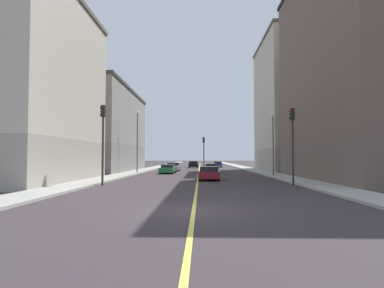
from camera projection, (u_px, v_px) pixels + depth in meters
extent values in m
plane|color=#372E32|center=(194.00, 210.00, 12.85)|extent=(400.00, 400.00, 0.00)
cube|color=#9E9B93|center=(246.00, 168.00, 61.54)|extent=(2.62, 168.00, 0.15)
cube|color=#9E9B93|center=(153.00, 168.00, 62.03)|extent=(2.62, 168.00, 0.15)
cube|color=#E5D14C|center=(199.00, 168.00, 61.79)|extent=(0.16, 154.00, 0.01)
cube|color=brown|center=(363.00, 161.00, 29.78)|extent=(10.09, 20.58, 3.49)
cube|color=brown|center=(360.00, 51.00, 30.21)|extent=(10.09, 20.58, 17.23)
cube|color=#9D9688|center=(295.00, 160.00, 51.15)|extent=(10.09, 16.52, 3.43)
cube|color=#BCB29E|center=(294.00, 96.00, 51.57)|extent=(10.09, 16.52, 17.15)
cube|color=#545047|center=(293.00, 42.00, 51.94)|extent=(10.39, 16.82, 0.40)
cube|color=#9D9688|center=(19.00, 161.00, 27.44)|extent=(10.09, 15.74, 3.60)
cube|color=#BCB29E|center=(21.00, 70.00, 27.76)|extent=(10.09, 15.74, 12.00)
cube|color=#545047|center=(22.00, 0.00, 28.02)|extent=(10.39, 16.04, 0.40)
cube|color=slate|center=(99.00, 158.00, 49.02)|extent=(10.09, 22.48, 4.00)
cube|color=gray|center=(99.00, 119.00, 49.27)|extent=(10.09, 22.48, 8.03)
cube|color=#3B3937|center=(100.00, 92.00, 49.44)|extent=(10.39, 22.78, 0.40)
cylinder|color=#2D2D2D|center=(293.00, 153.00, 24.10)|extent=(0.16, 0.16, 4.90)
cube|color=black|center=(292.00, 114.00, 24.22)|extent=(0.28, 0.32, 0.90)
sphere|color=red|center=(290.00, 111.00, 24.23)|extent=(0.20, 0.20, 0.20)
sphere|color=#352204|center=(290.00, 114.00, 24.22)|extent=(0.20, 0.20, 0.20)
sphere|color=black|center=(290.00, 118.00, 24.21)|extent=(0.20, 0.20, 0.20)
cylinder|color=#2D2D2D|center=(103.00, 151.00, 24.50)|extent=(0.16, 0.16, 5.20)
cube|color=black|center=(103.00, 111.00, 24.62)|extent=(0.28, 0.32, 0.90)
sphere|color=#320404|center=(101.00, 108.00, 24.64)|extent=(0.20, 0.20, 0.20)
sphere|color=orange|center=(101.00, 111.00, 24.63)|extent=(0.20, 0.20, 0.20)
sphere|color=black|center=(101.00, 115.00, 24.62)|extent=(0.20, 0.20, 0.20)
cylinder|color=#2D2D2D|center=(204.00, 156.00, 53.34)|extent=(0.16, 0.16, 4.57)
cube|color=black|center=(204.00, 140.00, 53.46)|extent=(0.28, 0.32, 0.90)
sphere|color=#320404|center=(203.00, 138.00, 53.47)|extent=(0.20, 0.20, 0.20)
sphere|color=orange|center=(203.00, 140.00, 53.46)|extent=(0.20, 0.20, 0.20)
sphere|color=black|center=(203.00, 142.00, 53.45)|extent=(0.20, 0.20, 0.20)
cylinder|color=#4C4C51|center=(273.00, 146.00, 35.15)|extent=(0.14, 0.14, 6.44)
sphere|color=#EAEACC|center=(273.00, 115.00, 35.29)|extent=(0.36, 0.36, 0.36)
cylinder|color=#4C4C51|center=(137.00, 143.00, 42.83)|extent=(0.14, 0.14, 7.85)
sphere|color=#EAEACC|center=(137.00, 112.00, 43.00)|extent=(0.36, 0.36, 0.36)
cube|color=black|center=(193.00, 165.00, 65.36)|extent=(1.96, 4.12, 0.70)
cube|color=black|center=(193.00, 162.00, 65.52)|extent=(1.70, 1.85, 0.45)
cylinder|color=black|center=(189.00, 166.00, 66.63)|extent=(0.23, 0.64, 0.64)
cylinder|color=black|center=(198.00, 166.00, 66.61)|extent=(0.23, 0.64, 0.64)
cylinder|color=black|center=(189.00, 166.00, 64.10)|extent=(0.23, 0.64, 0.64)
cylinder|color=black|center=(198.00, 166.00, 64.08)|extent=(0.23, 0.64, 0.64)
cube|color=gold|center=(211.00, 170.00, 42.32)|extent=(1.76, 4.29, 0.59)
cube|color=black|center=(211.00, 166.00, 42.52)|extent=(1.54, 2.07, 0.47)
cylinder|color=black|center=(205.00, 171.00, 43.66)|extent=(0.23, 0.64, 0.64)
cylinder|color=black|center=(217.00, 171.00, 43.60)|extent=(0.23, 0.64, 0.64)
cylinder|color=black|center=(205.00, 171.00, 41.01)|extent=(0.23, 0.64, 0.64)
cylinder|color=black|center=(218.00, 172.00, 40.96)|extent=(0.23, 0.64, 0.64)
cube|color=#1E6B38|center=(168.00, 170.00, 42.51)|extent=(1.97, 4.55, 0.56)
cube|color=black|center=(168.00, 166.00, 42.66)|extent=(1.66, 2.29, 0.41)
cylinder|color=black|center=(163.00, 171.00, 43.94)|extent=(0.25, 0.65, 0.64)
cylinder|color=black|center=(175.00, 171.00, 43.83)|extent=(0.25, 0.65, 0.64)
cylinder|color=black|center=(160.00, 171.00, 41.17)|extent=(0.25, 0.65, 0.64)
cylinder|color=black|center=(173.00, 171.00, 41.06)|extent=(0.25, 0.65, 0.64)
cube|color=#23389E|center=(218.00, 165.00, 68.53)|extent=(1.92, 4.09, 0.57)
cube|color=black|center=(218.00, 163.00, 68.63)|extent=(1.64, 1.97, 0.45)
cylinder|color=black|center=(214.00, 166.00, 69.81)|extent=(0.24, 0.65, 0.64)
cylinder|color=black|center=(221.00, 166.00, 69.72)|extent=(0.24, 0.65, 0.64)
cylinder|color=black|center=(214.00, 166.00, 67.32)|extent=(0.24, 0.65, 0.64)
cylinder|color=black|center=(222.00, 166.00, 67.22)|extent=(0.24, 0.65, 0.64)
cube|color=maroon|center=(209.00, 174.00, 30.00)|extent=(1.94, 4.00, 0.62)
cube|color=black|center=(209.00, 169.00, 29.93)|extent=(1.68, 1.86, 0.44)
cylinder|color=black|center=(200.00, 176.00, 31.25)|extent=(0.23, 0.64, 0.64)
cylinder|color=black|center=(218.00, 176.00, 31.17)|extent=(0.23, 0.64, 0.64)
cylinder|color=black|center=(200.00, 177.00, 28.80)|extent=(0.23, 0.64, 0.64)
cylinder|color=black|center=(219.00, 178.00, 28.72)|extent=(0.23, 0.64, 0.64)
cube|color=silver|center=(173.00, 168.00, 49.81)|extent=(1.95, 4.64, 0.66)
cube|color=black|center=(173.00, 164.00, 50.05)|extent=(1.66, 2.32, 0.42)
cylinder|color=black|center=(169.00, 169.00, 51.27)|extent=(0.24, 0.65, 0.64)
cylinder|color=black|center=(179.00, 169.00, 51.17)|extent=(0.24, 0.65, 0.64)
cylinder|color=black|center=(167.00, 169.00, 48.42)|extent=(0.24, 0.65, 0.64)
cylinder|color=black|center=(178.00, 169.00, 48.33)|extent=(0.24, 0.65, 0.64)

